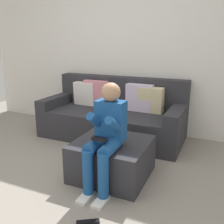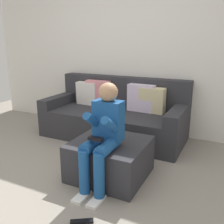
# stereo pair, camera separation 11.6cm
# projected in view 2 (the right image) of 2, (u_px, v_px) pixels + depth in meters

# --- Properties ---
(ground_plane) EXTENTS (6.77, 6.77, 0.00)m
(ground_plane) POSITION_uv_depth(u_px,v_px,m) (43.00, 186.00, 2.62)
(ground_plane) COLOR gray
(wall_back) EXTENTS (5.21, 0.10, 2.73)m
(wall_back) POSITION_uv_depth(u_px,v_px,m) (125.00, 46.00, 4.06)
(wall_back) COLOR silver
(wall_back) RESTS_ON ground_plane
(couch_sectional) EXTENTS (2.13, 0.95, 0.89)m
(couch_sectional) POSITION_uv_depth(u_px,v_px,m) (116.00, 115.00, 3.93)
(couch_sectional) COLOR #2D2D33
(couch_sectional) RESTS_ON ground_plane
(ottoman) EXTENTS (0.77, 0.74, 0.40)m
(ottoman) POSITION_uv_depth(u_px,v_px,m) (110.00, 159.00, 2.77)
(ottoman) COLOR #2D2D33
(ottoman) RESTS_ON ground_plane
(person_seated) EXTENTS (0.29, 0.62, 1.05)m
(person_seated) POSITION_uv_depth(u_px,v_px,m) (103.00, 133.00, 2.47)
(person_seated) COLOR #194C8C
(person_seated) RESTS_ON ground_plane
(remote_near_ottoman) EXTENTS (0.19, 0.14, 0.02)m
(remote_near_ottoman) POSITION_uv_depth(u_px,v_px,m) (82.00, 221.00, 2.08)
(remote_near_ottoman) COLOR black
(remote_near_ottoman) RESTS_ON ground_plane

